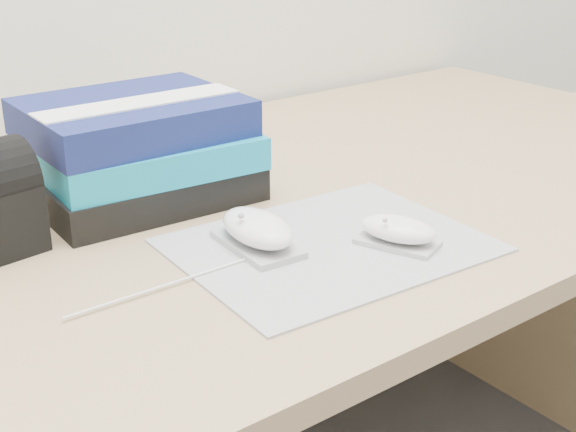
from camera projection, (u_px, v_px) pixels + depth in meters
desk at (257, 320)px, 1.24m from camera, size 1.60×0.80×0.73m
mousepad at (329, 245)px, 0.93m from camera, size 0.36×0.29×0.00m
mouse_rear at (257, 231)px, 0.92m from camera, size 0.07×0.12×0.05m
mouse_front at (398, 231)px, 0.92m from camera, size 0.08×0.11×0.04m
usb_cable at (166, 285)px, 0.83m from camera, size 0.23×0.00×0.00m
book_stack at (138, 150)px, 1.06m from camera, size 0.29×0.24×0.14m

